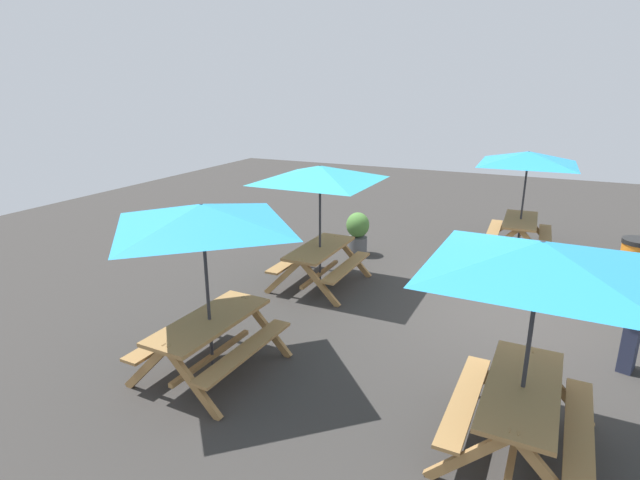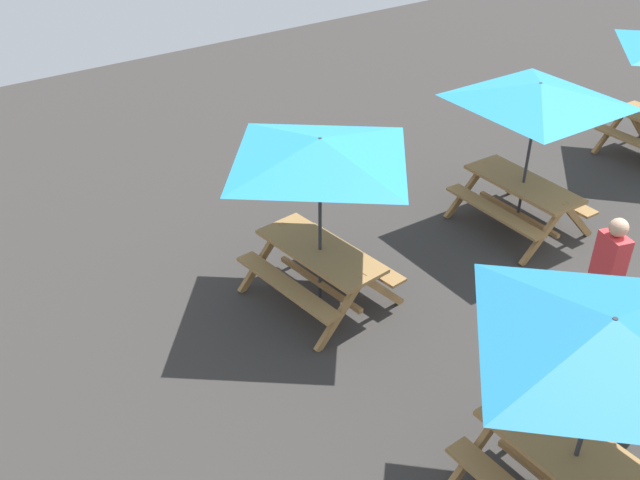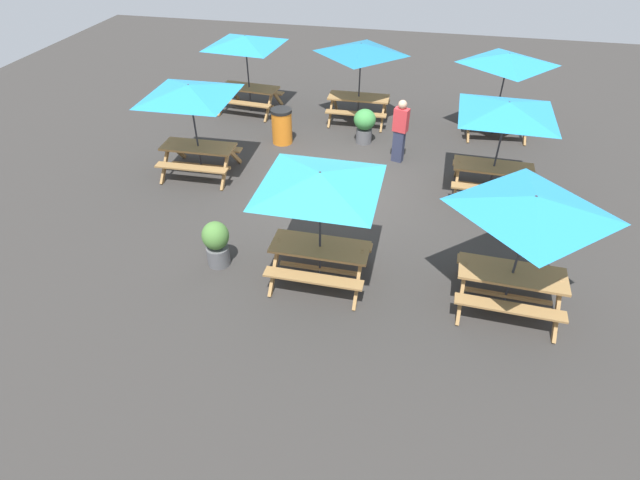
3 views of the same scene
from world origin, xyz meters
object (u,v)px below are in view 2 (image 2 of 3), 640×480
at_px(picnic_table_5, 607,349).
at_px(potted_plant_1, 630,379).
at_px(picnic_table_6, 537,104).
at_px(person_standing, 606,277).
at_px(picnic_table_1, 320,162).

bearing_deg(picnic_table_5, potted_plant_1, 104.29).
height_order(picnic_table_6, potted_plant_1, picnic_table_6).
distance_m(picnic_table_6, person_standing, 2.81).
xyz_separation_m(picnic_table_1, person_standing, (2.57, 2.27, -1.10)).
bearing_deg(picnic_table_1, person_standing, 35.89).
xyz_separation_m(potted_plant_1, person_standing, (-1.03, 0.90, 0.33)).
relative_size(picnic_table_6, potted_plant_1, 2.92).
distance_m(picnic_table_6, potted_plant_1, 4.18).
height_order(picnic_table_1, picnic_table_5, same).
bearing_deg(picnic_table_6, picnic_table_1, -93.02).
xyz_separation_m(picnic_table_5, person_standing, (-1.42, 2.34, -1.10)).
height_order(picnic_table_5, person_standing, picnic_table_5).
bearing_deg(picnic_table_6, person_standing, -26.57).
xyz_separation_m(picnic_table_6, person_standing, (2.28, -1.23, -1.10)).
bearing_deg(potted_plant_1, picnic_table_5, -74.92).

